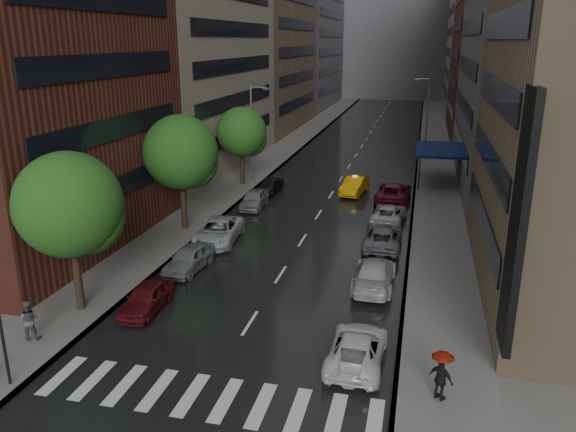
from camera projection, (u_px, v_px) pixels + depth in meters
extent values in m
plane|color=gray|center=(221.00, 368.00, 23.23)|extent=(220.00, 220.00, 0.00)
cube|color=black|center=(360.00, 149.00, 69.60)|extent=(14.00, 140.00, 0.01)
cube|color=gray|center=(289.00, 146.00, 71.59)|extent=(4.00, 140.00, 0.15)
cube|color=gray|center=(434.00, 152.00, 67.57)|extent=(4.00, 140.00, 0.15)
cube|color=silver|center=(62.00, 375.00, 22.73)|extent=(0.55, 2.80, 0.01)
cube|color=silver|center=(93.00, 380.00, 22.42)|extent=(0.55, 2.80, 0.01)
cube|color=silver|center=(125.00, 385.00, 22.11)|extent=(0.55, 2.80, 0.01)
cube|color=silver|center=(157.00, 390.00, 21.80)|extent=(0.55, 2.80, 0.01)
cube|color=silver|center=(191.00, 395.00, 21.49)|extent=(0.55, 2.80, 0.01)
cube|color=silver|center=(226.00, 400.00, 21.17)|extent=(0.55, 2.80, 0.01)
cube|color=silver|center=(261.00, 405.00, 20.86)|extent=(0.55, 2.80, 0.01)
cube|color=silver|center=(298.00, 411.00, 20.55)|extent=(0.55, 2.80, 0.01)
cube|color=silver|center=(336.00, 417.00, 20.24)|extent=(0.55, 2.80, 0.01)
cube|color=silver|center=(375.00, 423.00, 19.92)|extent=(0.55, 2.80, 0.01)
cube|color=maroon|center=(47.00, 40.00, 33.80)|extent=(8.00, 20.00, 26.00)
cube|color=#937A5B|center=(272.00, 54.00, 82.63)|extent=(8.00, 28.00, 22.00)
cube|color=slate|center=(312.00, 7.00, 108.04)|extent=(8.00, 32.00, 38.00)
cube|color=slate|center=(516.00, 52.00, 49.67)|extent=(8.00, 28.00, 24.00)
cube|color=maroon|center=(491.00, 0.00, 73.83)|extent=(8.00, 28.00, 36.00)
cube|color=gray|center=(472.00, 34.00, 102.86)|extent=(8.00, 32.00, 28.00)
cube|color=black|center=(518.00, 225.00, 20.66)|extent=(0.30, 2.20, 10.00)
cube|color=slate|center=(397.00, 26.00, 127.86)|extent=(40.00, 14.00, 32.00)
cylinder|color=#382619|center=(77.00, 270.00, 27.50)|extent=(0.40, 0.40, 4.45)
sphere|color=#1E5116|center=(69.00, 205.00, 26.50)|extent=(5.08, 5.08, 5.08)
cylinder|color=#382619|center=(183.00, 200.00, 39.42)|extent=(0.40, 0.40, 4.51)
sphere|color=#1E5116|center=(181.00, 152.00, 38.41)|extent=(5.15, 5.15, 5.15)
cylinder|color=#382619|center=(242.00, 164.00, 51.91)|extent=(0.40, 0.40, 3.99)
sphere|color=#1E5116|center=(242.00, 132.00, 51.01)|extent=(4.56, 4.56, 4.56)
imported|color=#FFB40D|center=(355.00, 186.00, 49.28)|extent=(2.29, 4.81, 1.52)
imported|color=#581118|center=(147.00, 298.00, 27.99)|extent=(1.77, 4.15, 1.40)
imported|color=gray|center=(189.00, 258.00, 32.94)|extent=(2.11, 4.44, 1.47)
imported|color=silver|center=(218.00, 231.00, 37.53)|extent=(2.97, 5.67, 1.52)
imported|color=gray|center=(254.00, 199.00, 45.19)|extent=(1.96, 4.42, 1.48)
imported|color=black|center=(270.00, 185.00, 49.63)|extent=(1.95, 4.17, 1.38)
imported|color=white|center=(357.00, 348.00, 23.46)|extent=(2.34, 4.91, 1.35)
imported|color=silver|center=(374.00, 274.00, 30.69)|extent=(2.17, 5.27, 1.53)
imported|color=slate|center=(383.00, 237.00, 36.50)|extent=(2.36, 5.12, 1.42)
imported|color=#BEBEBE|center=(389.00, 214.00, 41.59)|extent=(2.61, 5.02, 1.35)
imported|color=maroon|center=(393.00, 192.00, 46.95)|extent=(2.90, 5.89, 1.61)
imported|color=#56565B|center=(28.00, 320.00, 24.96)|extent=(1.10, 0.98, 1.87)
imported|color=black|center=(26.00, 306.00, 24.74)|extent=(0.96, 0.98, 0.88)
imported|color=black|center=(441.00, 379.00, 20.74)|extent=(1.06, 0.91, 1.71)
imported|color=#AE240D|center=(443.00, 361.00, 20.50)|extent=(0.82, 0.82, 0.72)
cylinder|color=black|center=(4.00, 347.00, 21.49)|extent=(0.12, 0.12, 3.20)
cylinder|color=gray|center=(252.00, 135.00, 51.40)|extent=(0.18, 0.18, 9.00)
cube|color=gray|center=(266.00, 89.00, 49.82)|extent=(0.50, 0.22, 0.16)
cylinder|color=gray|center=(427.00, 119.00, 61.83)|extent=(0.18, 0.18, 9.00)
cube|color=gray|center=(417.00, 80.00, 60.88)|extent=(0.50, 0.22, 0.16)
cube|color=navy|center=(438.00, 149.00, 52.74)|extent=(4.00, 8.00, 0.25)
cylinder|color=black|center=(419.00, 173.00, 50.02)|extent=(0.12, 0.12, 3.00)
cylinder|color=black|center=(420.00, 156.00, 57.07)|extent=(0.12, 0.12, 3.00)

